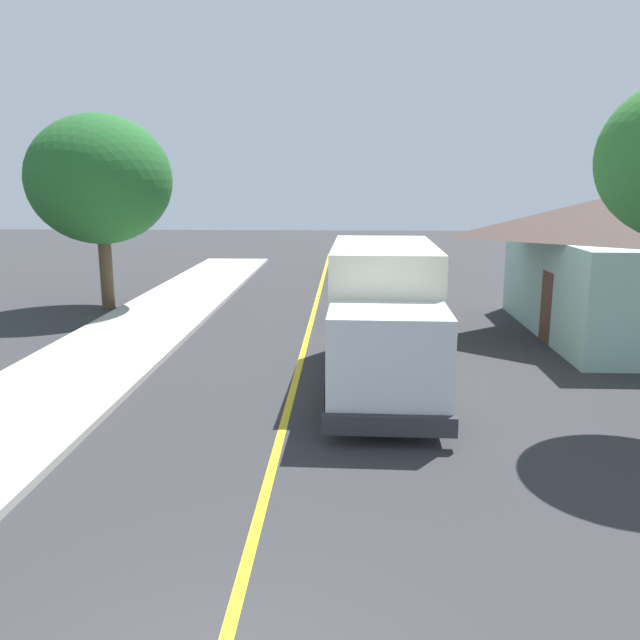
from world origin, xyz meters
The scene contains 6 objects.
centre_line_yellow centered at (0.00, 10.00, 0.00)m, with size 0.16×56.00×0.01m, color gold.
box_truck centered at (2.07, 10.21, 1.77)m, with size 2.56×7.23×3.20m.
parked_car_near centered at (2.23, 16.63, 0.79)m, with size 2.01×4.48×1.67m.
parked_car_mid centered at (2.54, 23.42, 0.79)m, with size 1.98×4.47×1.67m.
parked_car_far centered at (1.68, 29.49, 0.79)m, with size 1.82×4.41×1.67m.
street_tree_down_block centered at (-7.75, 18.93, 4.73)m, with size 5.14×5.14×7.06m.
Camera 1 is at (1.22, -4.40, 4.62)m, focal length 36.03 mm.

